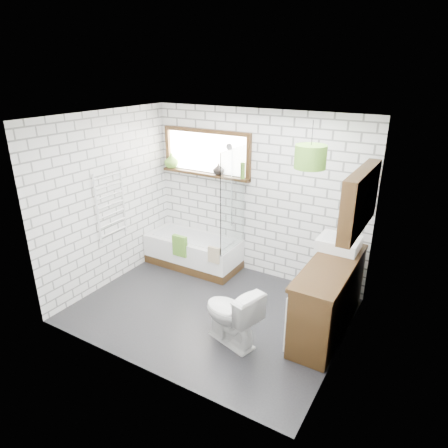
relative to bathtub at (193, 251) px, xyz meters
The scene contains 22 objects.
floor 1.37m from the bathtub, 45.99° to the right, with size 3.40×2.60×0.01m, color black.
ceiling 2.63m from the bathtub, 45.99° to the right, with size 3.40×2.60×0.01m, color white.
wall_back 1.41m from the bathtub, 19.96° to the left, with size 3.40×0.01×2.50m, color white.
wall_front 2.65m from the bathtub, 67.66° to the right, with size 3.40×0.01×2.50m, color white.
wall_left 1.59m from the bathtub, 128.62° to the right, with size 0.01×2.60×2.50m, color white.
wall_right 2.98m from the bathtub, 20.11° to the right, with size 0.01×2.60×2.50m, color white.
window 1.58m from the bathtub, 74.20° to the left, with size 1.52×0.16×0.68m, color black.
towel_radiator 1.54m from the bathtub, 126.96° to the right, with size 0.06×0.52×1.00m, color white.
mirror_cabinet 2.94m from the bathtub, ahead, with size 0.16×1.20×0.70m, color black.
shower_riser 1.26m from the bathtub, 28.87° to the left, with size 0.02×0.02×1.30m, color silver.
bathtub is the anchor object (origin of this frame).
shower_screen 1.24m from the bathtub, ahead, with size 0.02×0.72×1.50m, color white.
towel_green 0.40m from the bathtub, 91.75° to the right, with size 0.24×0.07×0.33m, color #518828.
towel_beige 0.73m from the bathtub, 28.82° to the right, with size 0.19×0.05×0.24m, color tan.
vanity 2.46m from the bathtub, 13.62° to the right, with size 0.50×1.56×0.89m, color black.
basin 2.43m from the bathtub, ahead, with size 0.50×0.44×0.15m, color white.
tap 2.60m from the bathtub, ahead, with size 0.03×0.03×0.17m, color silver.
toilet 2.03m from the bathtub, 42.90° to the right, with size 0.73×0.42×0.75m, color white.
vase_olive 1.49m from the bathtub, 155.04° to the left, with size 0.22×0.22×0.23m, color #588D2B.
vase_dark 1.39m from the bathtub, 39.23° to the left, with size 0.17×0.17×0.17m, color black.
bottle 1.56m from the bathtub, 19.80° to the left, with size 0.07×0.07×0.23m, color #588D2B.
pendant 2.77m from the bathtub, 14.28° to the right, with size 0.36×0.36×0.26m, color #518828.
Camera 1 is at (2.47, -3.80, 3.04)m, focal length 32.00 mm.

